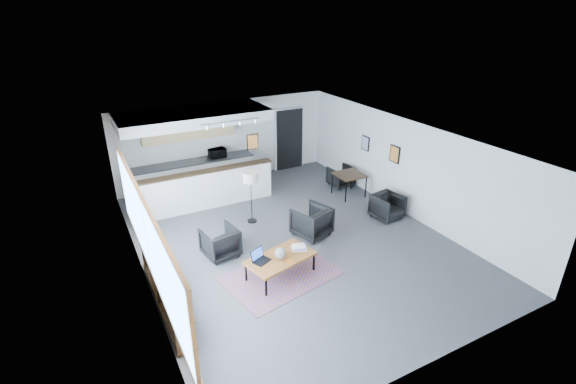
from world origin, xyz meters
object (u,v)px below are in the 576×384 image
dining_table (349,176)px  microwave (217,152)px  dining_chair_far (341,177)px  book_stack (299,247)px  armchair_left (220,241)px  ceramic_pot (280,253)px  coffee_table (281,258)px  dining_chair_near (387,207)px  armchair_right (312,220)px  laptop (259,257)px  floor_lamp (250,178)px

dining_table → microwave: (-3.20, 2.65, 0.47)m
dining_table → dining_chair_far: 0.81m
book_stack → microwave: 5.32m
armchair_left → ceramic_pot: bearing=112.0°
coffee_table → book_stack: size_ratio=4.11×
dining_table → dining_chair_near: 1.73m
armchair_right → dining_table: size_ratio=1.02×
armchair_right → book_stack: bearing=29.9°
laptop → armchair_left: bearing=83.5°
coffee_table → ceramic_pot: bearing=-132.1°
armchair_right → dining_table: armchair_right is taller
coffee_table → laptop: laptop is taller
armchair_right → dining_chair_far: (2.44, 2.25, -0.12)m
floor_lamp → book_stack: bearing=-88.8°
laptop → microwave: 5.39m
coffee_table → dining_chair_far: (3.92, 3.44, -0.14)m
laptop → floor_lamp: (0.89, 2.46, 0.70)m
coffee_table → armchair_right: armchair_right is taller
coffee_table → dining_table: size_ratio=1.94×
armchair_right → microwave: bearing=-95.5°
floor_lamp → dining_chair_near: 3.78m
coffee_table → microwave: size_ratio=3.18×
book_stack → armchair_right: size_ratio=0.46×
ceramic_pot → dining_chair_near: 3.95m
ceramic_pot → floor_lamp: 2.71m
coffee_table → microwave: microwave is taller
floor_lamp → armchair_left: bearing=-137.7°
microwave → armchair_right: bearing=-82.6°
dining_chair_near → microwave: (-3.25, 4.35, 0.78)m
microwave → dining_chair_near: bearing=-58.8°
armchair_right → dining_chair_far: 3.32m
laptop → dining_chair_far: bearing=12.9°
armchair_right → dining_chair_near: bearing=157.2°
floor_lamp → dining_chair_far: (3.48, 0.89, -0.94)m
floor_lamp → armchair_right: bearing=-52.6°
floor_lamp → dining_chair_far: bearing=14.3°
coffee_table → armchair_left: bearing=108.7°
dining_chair_far → armchair_right: bearing=39.9°
laptop → dining_chair_near: laptop is taller
coffee_table → ceramic_pot: ceramic_pot is taller
dining_table → armchair_right: bearing=-145.7°
ceramic_pot → dining_chair_near: size_ratio=0.38×
microwave → coffee_table: bearing=-101.1°
ceramic_pot → book_stack: 0.53m
dining_table → dining_chair_far: dining_table is taller
dining_table → dining_chair_near: dining_table is taller
coffee_table → dining_chair_near: dining_chair_near is taller
laptop → dining_table: (4.16, 2.63, 0.08)m
coffee_table → book_stack: book_stack is taller
laptop → floor_lamp: floor_lamp is taller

